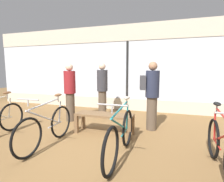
% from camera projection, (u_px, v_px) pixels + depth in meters
% --- Properties ---
extents(ground_plane, '(24.00, 24.00, 0.00)m').
position_uv_depth(ground_plane, '(88.00, 146.00, 3.53)').
color(ground_plane, olive).
extents(shop_back_wall, '(12.00, 0.08, 3.20)m').
position_uv_depth(shop_back_wall, '(127.00, 67.00, 6.55)').
color(shop_back_wall, beige).
rests_on(shop_back_wall, ground_plane).
extents(bicycle_left, '(0.46, 1.73, 1.04)m').
position_uv_depth(bicycle_left, '(47.00, 127.00, 3.52)').
color(bicycle_left, black).
rests_on(bicycle_left, ground_plane).
extents(bicycle_right, '(0.46, 1.80, 1.05)m').
position_uv_depth(bicycle_right, '(121.00, 135.00, 3.04)').
color(bicycle_right, black).
rests_on(bicycle_right, ground_plane).
extents(bicycle_far_right, '(0.46, 1.71, 1.03)m').
position_uv_depth(bicycle_far_right, '(221.00, 148.00, 2.59)').
color(bicycle_far_right, black).
rests_on(bicycle_far_right, ground_plane).
extents(display_bench, '(1.40, 0.44, 0.49)m').
position_uv_depth(display_bench, '(104.00, 117.00, 4.21)').
color(display_bench, brown).
rests_on(display_bench, ground_plane).
extents(customer_near_rack, '(0.53, 0.40, 1.74)m').
position_uv_depth(customer_near_rack, '(151.00, 94.00, 4.41)').
color(customer_near_rack, brown).
rests_on(customer_near_rack, ground_plane).
extents(customer_by_window, '(0.36, 0.36, 1.72)m').
position_uv_depth(customer_by_window, '(70.00, 91.00, 5.21)').
color(customer_by_window, brown).
rests_on(customer_by_window, ground_plane).
extents(customer_mid_floor, '(0.48, 0.48, 1.75)m').
position_uv_depth(customer_mid_floor, '(102.00, 89.00, 5.64)').
color(customer_mid_floor, brown).
rests_on(customer_mid_floor, ground_plane).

